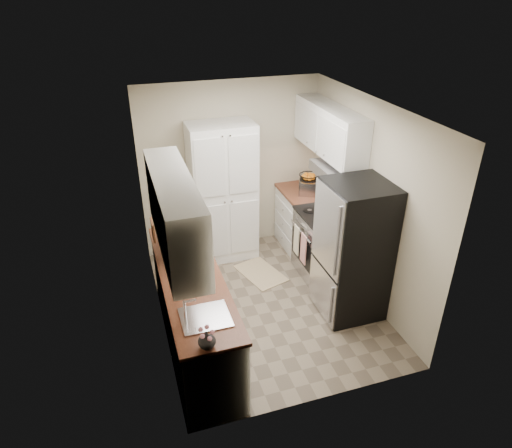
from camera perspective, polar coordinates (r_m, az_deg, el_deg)
The scene contains 16 objects.
ground at distance 5.94m, azimuth 1.23°, elevation -9.78°, with size 3.20×3.20×0.00m, color #7A6B56.
room_shell at distance 5.09m, azimuth 1.26°, elevation 4.66°, with size 2.64×3.24×2.52m.
pantry_cabinet at distance 6.46m, azimuth -4.15°, elevation 3.88°, with size 0.90×0.55×2.00m, color white.
base_cabinet_left at distance 5.16m, azimuth -7.78°, elevation -10.74°, with size 0.60×2.30×0.88m, color white.
countertop_left at distance 4.88m, azimuth -8.13°, elevation -6.55°, with size 0.63×2.33×0.04m, color brown.
base_cabinet_right at distance 6.94m, azimuth 5.83°, elevation 0.50°, with size 0.60×0.80×0.88m, color white.
countertop_right at distance 6.74m, azimuth 6.02°, elevation 3.96°, with size 0.63×0.83×0.04m, color brown.
electric_range at distance 6.29m, azimuth 8.55°, elevation -2.47°, with size 0.71×0.78×1.13m.
refrigerator at distance 5.49m, azimuth 12.07°, elevation -3.25°, with size 0.70×0.72×1.70m, color #B7B7BC.
microwave at distance 5.25m, azimuth -8.50°, elevation -1.47°, with size 0.60×0.41×0.33m, color silver.
wine_bottle at distance 5.56m, azimuth -10.04°, elevation 0.21°, with size 0.08×0.08×0.34m, color black.
flower_vase at distance 3.97m, azimuth -6.17°, elevation -14.19°, with size 0.15×0.15×0.16m, color silver.
cutting_board at distance 5.66m, azimuth -9.26°, elevation 0.47°, with size 0.02×0.22×0.27m, color #357C30.
toaster_oven at distance 6.66m, azimuth 6.62°, elevation 4.77°, with size 0.28×0.35×0.21m, color #A5A5AA.
fruit_basket at distance 6.60m, azimuth 6.61°, elevation 6.05°, with size 0.27×0.27×0.12m, color orange, non-canonical shape.
kitchen_mat at distance 6.47m, azimuth 0.58°, elevation -6.15°, with size 0.46×0.74×0.01m, color #CCB184.
Camera 1 is at (-1.54, -4.41, 3.68)m, focal length 32.00 mm.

